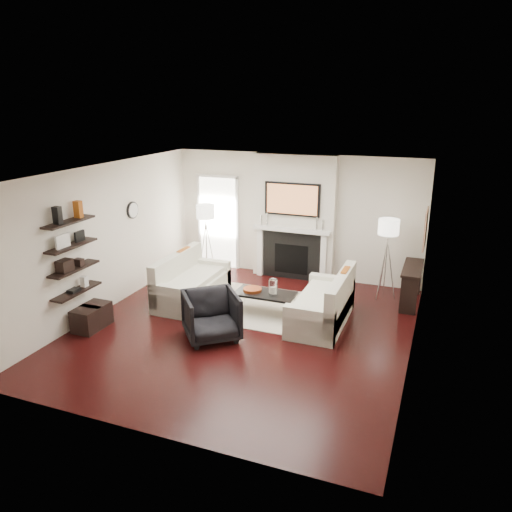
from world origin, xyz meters
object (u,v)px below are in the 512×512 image
(loveseat_left_base, at_px, (193,291))
(ottoman_near, at_px, (97,314))
(lamp_left_shade, at_px, (205,211))
(armchair, at_px, (211,314))
(loveseat_right_base, at_px, (321,311))
(lamp_right_shade, at_px, (389,227))
(coffee_table, at_px, (265,294))

(loveseat_left_base, xyz_separation_m, ottoman_near, (-1.05, -1.57, -0.01))
(loveseat_left_base, distance_m, lamp_left_shade, 1.99)
(armchair, distance_m, lamp_left_shade, 3.34)
(loveseat_left_base, bearing_deg, ottoman_near, -123.77)
(ottoman_near, bearing_deg, armchair, 7.05)
(loveseat_right_base, bearing_deg, lamp_right_shade, 61.33)
(loveseat_left_base, xyz_separation_m, lamp_left_shade, (-0.43, 1.50, 1.24))
(coffee_table, xyz_separation_m, ottoman_near, (-2.60, -1.48, -0.20))
(lamp_left_shade, height_order, ottoman_near, lamp_left_shade)
(lamp_left_shade, distance_m, lamp_right_shade, 3.90)
(loveseat_left_base, bearing_deg, loveseat_right_base, -1.69)
(loveseat_left_base, relative_size, coffee_table, 1.64)
(loveseat_right_base, bearing_deg, lamp_left_shade, 152.48)
(loveseat_left_base, relative_size, lamp_left_shade, 4.50)
(loveseat_left_base, relative_size, armchair, 2.07)
(loveseat_left_base, bearing_deg, armchair, -51.21)
(lamp_right_shade, bearing_deg, ottoman_near, -145.54)
(armchair, bearing_deg, loveseat_left_base, 89.45)
(ottoman_near, bearing_deg, loveseat_right_base, 22.32)
(loveseat_left_base, bearing_deg, coffee_table, -3.34)
(lamp_left_shade, bearing_deg, ottoman_near, -101.42)
(ottoman_near, bearing_deg, lamp_right_shade, 34.46)
(coffee_table, relative_size, lamp_right_shade, 2.75)
(armchair, bearing_deg, ottoman_near, 147.71)
(coffee_table, relative_size, lamp_left_shade, 2.75)
(loveseat_right_base, relative_size, ottoman_near, 4.50)
(lamp_right_shade, bearing_deg, loveseat_right_base, -118.67)
(loveseat_right_base, bearing_deg, loveseat_left_base, 178.31)
(loveseat_right_base, distance_m, coffee_table, 1.06)
(lamp_right_shade, bearing_deg, loveseat_left_base, -156.19)
(loveseat_right_base, xyz_separation_m, coffee_table, (-1.05, -0.01, 0.19))
(coffee_table, height_order, ottoman_near, coffee_table)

